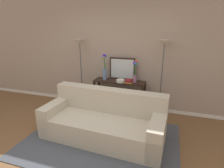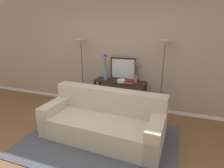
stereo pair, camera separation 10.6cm
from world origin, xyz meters
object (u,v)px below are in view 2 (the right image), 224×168
object	(u,v)px
floor_lamp_right	(164,58)
vase_short_flowers	(136,74)
couch	(103,122)
book_stack	(129,82)
book_row_under_console	(108,107)
vase_tall_flowers	(105,68)
fruit_bowl	(121,81)
wall_mirror	(123,69)
console_table	(120,91)
floor_lamp_left	(82,54)

from	to	relation	value
floor_lamp_right	vase_short_flowers	xyz separation A→B (m)	(-0.60, -0.02, -0.40)
couch	floor_lamp_right	distance (m)	1.85
book_stack	book_row_under_console	bearing A→B (deg)	169.62
couch	book_row_under_console	size ratio (longest dim) A/B	6.25
vase_tall_flowers	fruit_bowl	distance (m)	0.51
vase_short_flowers	book_row_under_console	bearing A→B (deg)	178.17
floor_lamp_right	vase_tall_flowers	bearing A→B (deg)	-178.95
fruit_bowl	wall_mirror	bearing A→B (deg)	97.33
console_table	floor_lamp_left	size ratio (longest dim) A/B	0.71
floor_lamp_left	book_stack	xyz separation A→B (m)	(1.26, -0.11, -0.55)
floor_lamp_right	book_stack	size ratio (longest dim) A/B	9.66
vase_tall_flowers	floor_lamp_right	bearing A→B (deg)	1.05
console_table	fruit_bowl	xyz separation A→B (m)	(0.06, -0.10, 0.28)
couch	floor_lamp_left	bearing A→B (deg)	131.96
console_table	floor_lamp_right	distance (m)	1.29
vase_tall_flowers	book_stack	size ratio (longest dim) A/B	3.49
couch	console_table	xyz separation A→B (m)	(-0.03, 1.16, 0.23)
console_table	wall_mirror	distance (m)	0.54
console_table	floor_lamp_right	bearing A→B (deg)	-0.04
floor_lamp_left	wall_mirror	size ratio (longest dim) A/B	2.77
vase_short_flowers	book_row_under_console	world-z (taller)	vase_short_flowers
console_table	floor_lamp_right	size ratio (longest dim) A/B	0.70
floor_lamp_left	fruit_bowl	world-z (taller)	floor_lamp_left
floor_lamp_right	vase_short_flowers	bearing A→B (deg)	-177.90
console_table	vase_short_flowers	distance (m)	0.59
console_table	book_stack	bearing A→B (deg)	-23.23
console_table	book_row_under_console	bearing A→B (deg)	180.00
floor_lamp_right	wall_mirror	size ratio (longest dim) A/B	2.80
floor_lamp_right	wall_mirror	world-z (taller)	floor_lamp_right
book_stack	book_row_under_console	world-z (taller)	book_stack
console_table	floor_lamp_right	world-z (taller)	floor_lamp_right
wall_mirror	fruit_bowl	bearing A→B (deg)	-82.67
console_table	floor_lamp_right	xyz separation A→B (m)	(0.97, -0.00, 0.85)
floor_lamp_left	floor_lamp_right	distance (m)	1.98
book_row_under_console	fruit_bowl	bearing A→B (deg)	-15.09
wall_mirror	vase_tall_flowers	xyz separation A→B (m)	(-0.40, -0.17, 0.03)
couch	fruit_bowl	distance (m)	1.17
couch	floor_lamp_left	size ratio (longest dim) A/B	1.31
vase_tall_flowers	floor_lamp_left	bearing A→B (deg)	177.81
floor_lamp_left	fruit_bowl	xyz separation A→B (m)	(1.07, -0.10, -0.55)
wall_mirror	vase_tall_flowers	bearing A→B (deg)	-157.02
vase_tall_flowers	book_row_under_console	world-z (taller)	vase_tall_flowers
couch	wall_mirror	bearing A→B (deg)	90.18
wall_mirror	book_stack	distance (m)	0.41
vase_tall_flowers	book_stack	world-z (taller)	vase_tall_flowers
couch	wall_mirror	world-z (taller)	wall_mirror
vase_short_flowers	book_row_under_console	xyz separation A→B (m)	(-0.71, 0.02, -0.94)
couch	console_table	world-z (taller)	couch
vase_short_flowers	fruit_bowl	distance (m)	0.37
book_stack	book_row_under_console	size ratio (longest dim) A/B	0.50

